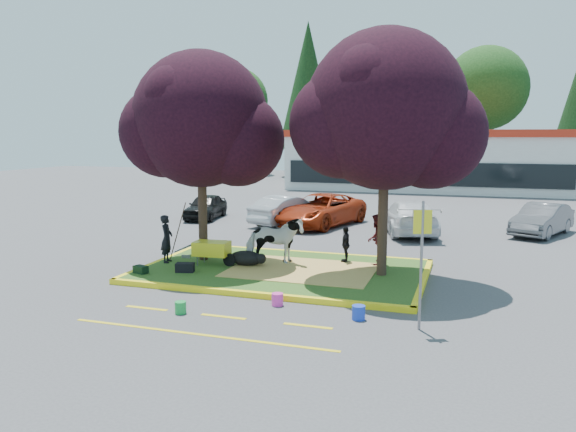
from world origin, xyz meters
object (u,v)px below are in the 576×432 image
(bucket_green, at_px, (181,308))
(bucket_blue, at_px, (359,313))
(bucket_pink, at_px, (277,299))
(car_black, at_px, (206,207))
(calf, at_px, (246,258))
(sign_post, at_px, (422,250))
(car_silver, at_px, (288,210))
(wheelbarrow, at_px, (212,249))
(handler, at_px, (167,239))
(cow, at_px, (274,241))

(bucket_green, bearing_deg, bucket_blue, 12.19)
(bucket_pink, relative_size, car_black, 0.09)
(calf, height_order, sign_post, sign_post)
(sign_post, relative_size, bucket_green, 9.75)
(sign_post, relative_size, car_black, 0.79)
(bucket_green, distance_m, car_silver, 13.13)
(wheelbarrow, relative_size, sign_post, 0.70)
(car_black, height_order, car_silver, car_silver)
(handler, relative_size, sign_post, 0.54)
(sign_post, xyz_separation_m, bucket_pink, (-3.41, 0.65, -1.57))
(calf, relative_size, handler, 0.70)
(cow, height_order, sign_post, sign_post)
(sign_post, bearing_deg, handler, 135.92)
(bucket_blue, bearing_deg, calf, 140.02)
(bucket_pink, relative_size, bucket_blue, 0.94)
(cow, distance_m, car_silver, 8.56)
(bucket_pink, distance_m, car_black, 14.58)
(calf, distance_m, handler, 2.59)
(calf, relative_size, bucket_green, 3.69)
(cow, distance_m, bucket_blue, 5.22)
(cow, bearing_deg, bucket_blue, -162.79)
(bucket_blue, bearing_deg, bucket_green, -167.81)
(cow, bearing_deg, sign_post, -154.91)
(bucket_pink, bearing_deg, sign_post, -10.80)
(cow, height_order, car_silver, cow)
(cow, bearing_deg, wheelbarrow, 87.61)
(handler, bearing_deg, wheelbarrow, -101.14)
(car_silver, bearing_deg, car_black, 15.14)
(sign_post, distance_m, bucket_pink, 3.81)
(handler, xyz_separation_m, bucket_pink, (4.59, -2.70, -0.74))
(wheelbarrow, xyz_separation_m, car_black, (-4.89, 9.39, -0.05))
(cow, distance_m, bucket_green, 4.87)
(bucket_green, distance_m, car_black, 14.78)
(cow, distance_m, wheelbarrow, 1.92)
(handler, xyz_separation_m, sign_post, (8.00, -3.35, 0.83))
(wheelbarrow, bearing_deg, cow, 17.53)
(handler, height_order, bucket_green, handler)
(bucket_blue, bearing_deg, wheelbarrow, 148.04)
(wheelbarrow, distance_m, bucket_blue, 6.10)
(bucket_blue, xyz_separation_m, car_silver, (-5.68, 12.15, 0.50))
(handler, xyz_separation_m, car_black, (-3.39, 9.49, -0.30))
(calf, height_order, bucket_pink, calf)
(calf, bearing_deg, handler, -176.27)
(bucket_green, height_order, bucket_pink, bucket_pink)
(wheelbarrow, bearing_deg, bucket_green, -77.86)
(calf, bearing_deg, car_silver, 95.62)
(wheelbarrow, relative_size, car_silver, 0.48)
(cow, xyz_separation_m, bucket_pink, (1.31, -3.49, -0.73))
(handler, distance_m, wheelbarrow, 1.52)
(calf, bearing_deg, bucket_pink, -60.25)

